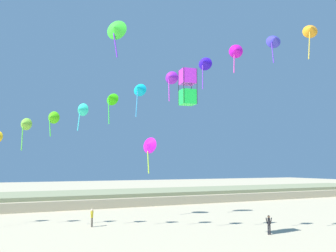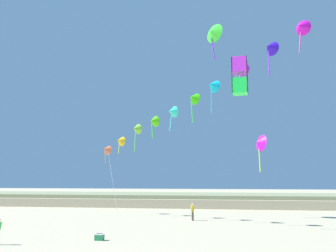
{
  "view_description": "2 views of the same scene",
  "coord_description": "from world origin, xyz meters",
  "px_view_note": "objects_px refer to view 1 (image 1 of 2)",
  "views": [
    {
      "loc": [
        -7.58,
        -12.17,
        5.46
      ],
      "look_at": [
        2.64,
        9.48,
        8.17
      ],
      "focal_mm": 38.0,
      "sensor_mm": 36.0,
      "label": 1
    },
    {
      "loc": [
        3.07,
        -14.64,
        4.06
      ],
      "look_at": [
        -0.71,
        10.57,
        7.8
      ],
      "focal_mm": 38.0,
      "sensor_mm": 36.0,
      "label": 2
    }
  ],
  "objects_px": {
    "person_mid_center": "(269,223)",
    "large_kite_mid_trail": "(148,145)",
    "person_near_left": "(92,216)",
    "large_kite_low_lead": "(116,29)",
    "large_kite_high_solo": "(188,87)"
  },
  "relations": [
    {
      "from": "person_mid_center",
      "to": "large_kite_low_lead",
      "type": "relative_size",
      "value": 0.37
    },
    {
      "from": "person_mid_center",
      "to": "large_kite_high_solo",
      "type": "height_order",
      "value": "large_kite_high_solo"
    },
    {
      "from": "large_kite_low_lead",
      "to": "large_kite_mid_trail",
      "type": "relative_size",
      "value": 1.02
    },
    {
      "from": "large_kite_mid_trail",
      "to": "large_kite_high_solo",
      "type": "bearing_deg",
      "value": -100.57
    },
    {
      "from": "person_near_left",
      "to": "large_kite_mid_trail",
      "type": "xyz_separation_m",
      "value": [
        6.86,
        3.48,
        6.81
      ]
    },
    {
      "from": "large_kite_high_solo",
      "to": "person_mid_center",
      "type": "bearing_deg",
      "value": 5.53
    },
    {
      "from": "large_kite_low_lead",
      "to": "large_kite_high_solo",
      "type": "relative_size",
      "value": 1.61
    },
    {
      "from": "person_near_left",
      "to": "large_kite_high_solo",
      "type": "distance_m",
      "value": 15.22
    },
    {
      "from": "person_near_left",
      "to": "large_kite_low_lead",
      "type": "relative_size",
      "value": 0.39
    },
    {
      "from": "large_kite_low_lead",
      "to": "large_kite_mid_trail",
      "type": "height_order",
      "value": "large_kite_low_lead"
    },
    {
      "from": "person_mid_center",
      "to": "large_kite_mid_trail",
      "type": "relative_size",
      "value": 0.38
    },
    {
      "from": "large_kite_mid_trail",
      "to": "large_kite_high_solo",
      "type": "distance_m",
      "value": 14.56
    },
    {
      "from": "person_mid_center",
      "to": "large_kite_low_lead",
      "type": "height_order",
      "value": "large_kite_low_lead"
    },
    {
      "from": "person_mid_center",
      "to": "large_kite_mid_trail",
      "type": "bearing_deg",
      "value": 111.35
    },
    {
      "from": "person_mid_center",
      "to": "large_kite_mid_trail",
      "type": "xyz_separation_m",
      "value": [
        -5.15,
        13.17,
        6.87
      ]
    }
  ]
}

